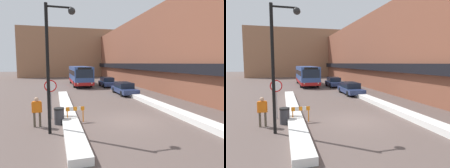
% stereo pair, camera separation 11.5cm
% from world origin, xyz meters
% --- Properties ---
extents(ground_plane, '(160.00, 160.00, 0.00)m').
position_xyz_m(ground_plane, '(0.00, 0.00, 0.00)').
color(ground_plane, brown).
extents(building_row_right, '(5.50, 60.00, 10.39)m').
position_xyz_m(building_row_right, '(9.98, 24.00, 5.18)').
color(building_row_right, brown).
rests_on(building_row_right, ground_plane).
extents(building_backdrop_far, '(26.00, 8.00, 12.38)m').
position_xyz_m(building_backdrop_far, '(0.00, 44.32, 6.19)').
color(building_backdrop_far, '#996B4C').
rests_on(building_backdrop_far, ground_plane).
extents(snow_bank_left, '(0.90, 16.71, 0.33)m').
position_xyz_m(snow_bank_left, '(-3.60, 3.59, 0.16)').
color(snow_bank_left, silver).
rests_on(snow_bank_left, ground_plane).
extents(snow_bank_right, '(0.90, 15.77, 0.36)m').
position_xyz_m(snow_bank_right, '(3.60, 3.23, 0.18)').
color(snow_bank_right, silver).
rests_on(snow_bank_right, ground_plane).
extents(city_bus, '(2.72, 10.89, 3.01)m').
position_xyz_m(city_bus, '(-0.48, 21.20, 1.64)').
color(city_bus, '#335193').
rests_on(city_bus, ground_plane).
extents(parked_car_front, '(1.83, 4.81, 1.35)m').
position_xyz_m(parked_car_front, '(3.20, 10.17, 0.69)').
color(parked_car_front, navy).
rests_on(parked_car_front, ground_plane).
extents(parked_car_back, '(1.89, 4.38, 1.41)m').
position_xyz_m(parked_car_back, '(3.20, 17.83, 0.71)').
color(parked_car_back, navy).
rests_on(parked_car_back, ground_plane).
extents(stop_sign, '(0.76, 0.08, 2.49)m').
position_xyz_m(stop_sign, '(-4.67, 1.80, 1.81)').
color(stop_sign, gray).
rests_on(stop_sign, ground_plane).
extents(street_lamp, '(1.46, 0.36, 6.37)m').
position_xyz_m(street_lamp, '(-4.42, -0.99, 3.95)').
color(street_lamp, black).
rests_on(street_lamp, ground_plane).
extents(pedestrian, '(0.54, 0.23, 1.67)m').
position_xyz_m(pedestrian, '(-5.39, 0.32, 1.01)').
color(pedestrian, brown).
rests_on(pedestrian, ground_plane).
extents(trash_bin, '(0.59, 0.59, 0.95)m').
position_xyz_m(trash_bin, '(-4.21, 0.55, 0.48)').
color(trash_bin, '#38383D').
rests_on(trash_bin, ground_plane).
extents(construction_barricade, '(1.10, 0.06, 0.94)m').
position_xyz_m(construction_barricade, '(-3.27, 0.64, 0.67)').
color(construction_barricade, orange).
rests_on(construction_barricade, ground_plane).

